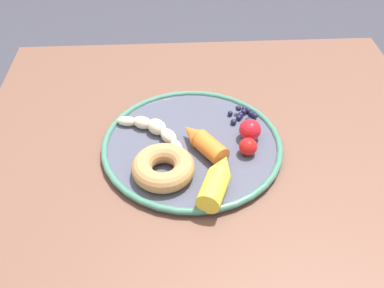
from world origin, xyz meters
name	(u,v)px	position (x,y,z in m)	size (l,w,h in m)	color
dining_table	(210,181)	(0.00, 0.00, 0.61)	(0.90, 0.79, 0.72)	brown
plate	(192,145)	(0.04, 0.01, 0.72)	(0.34, 0.34, 0.02)	#494C5F
banana	(155,130)	(0.11, -0.02, 0.74)	(0.13, 0.11, 0.03)	beige
carrot_orange	(203,141)	(0.02, 0.02, 0.75)	(0.09, 0.11, 0.04)	orange
carrot_yellow	(217,179)	(0.00, 0.12, 0.75)	(0.08, 0.12, 0.04)	yellow
donut	(163,168)	(0.09, 0.09, 0.75)	(0.11, 0.11, 0.04)	#B3814F
blueberry_pile	(244,114)	(-0.07, -0.07, 0.73)	(0.06, 0.05, 0.02)	#191638
tomato_near	(250,128)	(-0.07, 0.00, 0.75)	(0.04, 0.04, 0.04)	red
tomato_mid	(248,147)	(-0.06, 0.04, 0.74)	(0.03, 0.03, 0.03)	red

